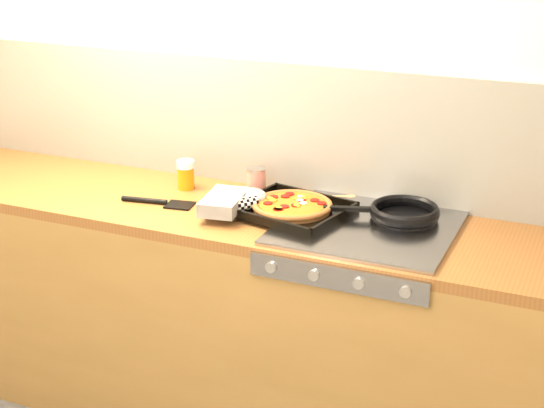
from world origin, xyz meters
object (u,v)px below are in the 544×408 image
at_px(tomato_can, 256,181).
at_px(pizza_on_tray, 274,205).
at_px(juice_glass, 186,174).
at_px(frying_pan, 403,213).

bearing_deg(tomato_can, pizza_on_tray, -49.47).
distance_m(tomato_can, juice_glass, 0.29).
bearing_deg(juice_glass, frying_pan, -0.81).
bearing_deg(pizza_on_tray, frying_pan, 14.88).
distance_m(frying_pan, tomato_can, 0.60).
xyz_separation_m(pizza_on_tray, juice_glass, (-0.43, 0.13, 0.02)).
bearing_deg(frying_pan, juice_glass, 179.19).
relative_size(frying_pan, juice_glass, 3.73).
xyz_separation_m(pizza_on_tray, frying_pan, (0.44, 0.12, -0.00)).
distance_m(pizza_on_tray, tomato_can, 0.24).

